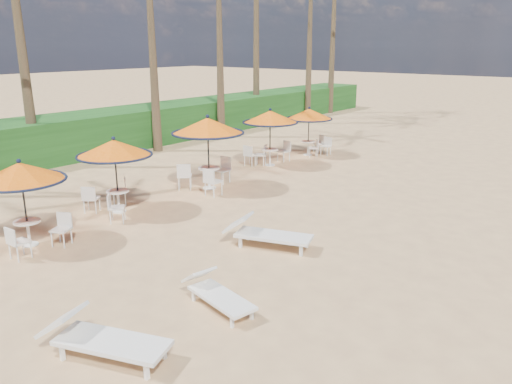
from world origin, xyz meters
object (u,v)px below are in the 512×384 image
Objects in this scene: lounger_far at (265,233)px; station_4 at (311,120)px; station_0 at (23,181)px; station_2 at (208,135)px; lounger_mid at (216,292)px; station_1 at (113,157)px; station_3 at (269,124)px; lounger_near at (100,337)px.

station_4 is at bearing 97.88° from lounger_far.
station_2 is (-0.12, 6.51, 0.20)m from station_0.
station_4 reaches higher than lounger_far.
station_2 reaches higher than station_4.
station_0 is 13.36m from station_4.
station_2 is at bearing 146.55° from lounger_mid.
lounger_mid is at bearing -20.32° from station_1.
station_2 reaches higher than station_3.
station_4 is 11.00m from lounger_far.
station_1 is 1.02× the size of lounger_near.
lounger_near is (5.43, -8.17, -1.53)m from station_2.
station_1 reaches higher than lounger_far.
lounger_near is at bearing -56.36° from station_2.
station_0 is at bearing -88.49° from station_4.
station_1 is 0.89× the size of station_2.
station_1 reaches higher than station_4.
station_0 is 5.72m from lounger_near.
station_4 is 0.97× the size of lounger_near.
station_1 is 1.24× the size of lounger_mid.
station_1 is (-0.50, 2.96, -0.01)m from station_0.
station_3 is 8.84m from lounger_far.
station_3 reaches higher than station_0.
station_2 is 6.85m from station_4.
station_0 reaches higher than station_4.
station_0 is 0.86× the size of station_2.
station_2 is 1.09× the size of station_3.
station_3 is at bearing 90.80° from station_1.
station_2 is 1.15× the size of lounger_near.
station_3 is 1.28× the size of lounger_mid.
station_2 reaches higher than station_0.
lounger_mid is at bearing -45.30° from station_2.
station_0 reaches higher than lounger_mid.
lounger_far is (4.58, 3.60, -1.32)m from station_0.
station_1 reaches higher than lounger_near.
station_0 is at bearing -160.77° from lounger_far.
station_3 is 1.08× the size of station_4.
station_1 is 3.58m from station_2.
station_4 is at bearing 127.20° from lounger_mid.
lounger_far is (-0.74, 5.26, 0.01)m from lounger_near.
lounger_far is (4.93, -9.75, -1.23)m from station_4.
lounger_near reaches higher than lounger_mid.
station_0 is 5.86m from lounger_mid.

